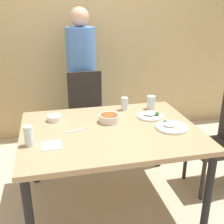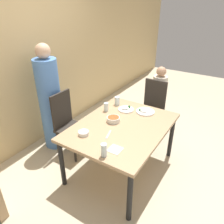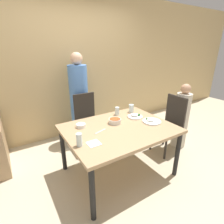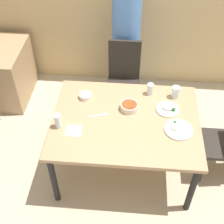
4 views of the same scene
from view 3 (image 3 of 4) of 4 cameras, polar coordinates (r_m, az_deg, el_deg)
The scene contains 16 objects.
ground_plane at distance 2.74m, azimuth 2.13°, elevation -18.78°, with size 10.00×10.00×0.00m, color beige.
wall_back at distance 3.54m, azimuth -12.49°, elevation 14.05°, with size 10.00×0.06×2.70m.
dining_table at distance 2.37m, azimuth 2.34°, elevation -6.57°, with size 1.42×1.08×0.72m.
chair_adult_spot at distance 3.11m, azimuth -8.00°, elevation -2.73°, with size 0.40×0.40×0.98m.
chair_child_spot at distance 3.11m, azimuth 18.38°, elevation -3.62°, with size 0.40×0.40×0.98m.
person_adult at distance 3.31m, azimuth -10.60°, elevation 3.26°, with size 0.33×0.33×1.64m.
person_child at distance 3.32m, azimuth 21.65°, elevation -2.04°, with size 0.25×0.25×1.16m.
bowl_curry at distance 2.45m, azimuth 0.95°, elevation -2.91°, with size 0.17×0.17×0.07m.
plate_rice_adult at distance 2.68m, azimuth 7.53°, elevation -1.33°, with size 0.23×0.23×0.05m.
plate_rice_child at distance 2.56m, azimuth 12.74°, elevation -2.92°, with size 0.26×0.26×0.05m.
bowl_rice_small at distance 2.37m, azimuth -10.16°, elevation -4.33°, with size 0.13×0.13×0.05m.
glass_water_tall at distance 2.74m, azimuth 1.69°, elevation 0.34°, with size 0.07×0.07×0.12m.
glass_water_short at distance 2.86m, azimuth 6.31°, elevation 1.18°, with size 0.08×0.08×0.13m.
glass_water_center at distance 1.93m, azimuth -10.66°, elevation -8.91°, with size 0.06×0.06×0.15m.
napkin_folded at distance 1.99m, azimuth -5.98°, elevation -10.17°, with size 0.14×0.14×0.01m.
fork_steel at distance 2.24m, azimuth -3.81°, elevation -6.31°, with size 0.18×0.07×0.01m.
Camera 3 is at (-1.20, -1.73, 1.75)m, focal length 28.00 mm.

